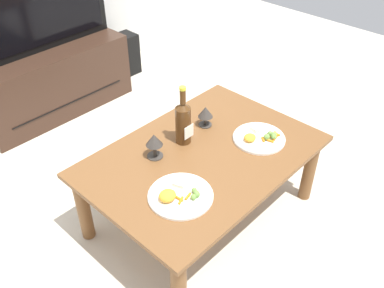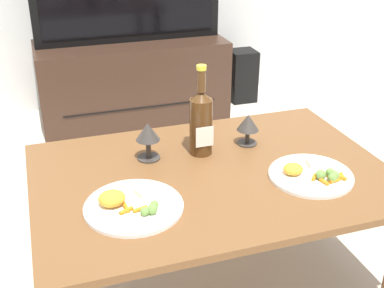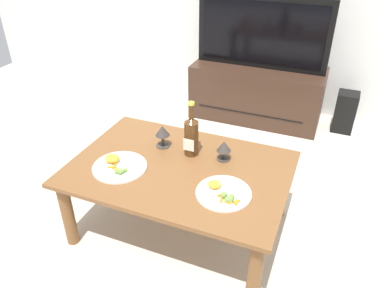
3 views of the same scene
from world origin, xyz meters
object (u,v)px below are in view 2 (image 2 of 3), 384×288
(goblet_right, at_px, (248,124))
(tv_stand, at_px, (132,80))
(goblet_left, at_px, (148,134))
(dining_table, at_px, (212,190))
(dinner_plate_right, at_px, (311,174))
(floor_speaker, at_px, (242,76))
(dinner_plate_left, at_px, (132,205))
(wine_bottle, at_px, (201,120))

(goblet_right, bearing_deg, tv_stand, 95.70)
(goblet_left, bearing_deg, dining_table, -42.39)
(goblet_left, height_order, dinner_plate_right, goblet_left)
(floor_speaker, relative_size, dinner_plate_left, 1.18)
(goblet_left, relative_size, dinner_plate_left, 0.46)
(wine_bottle, height_order, goblet_left, wine_bottle)
(floor_speaker, xyz_separation_m, goblet_right, (-0.63, -1.49, 0.35))
(floor_speaker, distance_m, wine_bottle, 1.76)
(floor_speaker, bearing_deg, goblet_right, -112.31)
(dining_table, distance_m, tv_stand, 1.61)
(dining_table, xyz_separation_m, tv_stand, (0.06, 1.61, -0.13))
(goblet_right, bearing_deg, floor_speaker, 66.94)
(goblet_left, distance_m, dinner_plate_right, 0.57)
(goblet_left, bearing_deg, goblet_right, 0.00)
(goblet_left, bearing_deg, dinner_plate_right, -31.91)
(tv_stand, distance_m, dinner_plate_left, 1.79)
(goblet_right, bearing_deg, dinner_plate_left, -149.58)
(tv_stand, bearing_deg, dining_table, -92.03)
(tv_stand, xyz_separation_m, dinner_plate_right, (0.24, -1.74, 0.21))
(goblet_right, relative_size, dinner_plate_right, 0.43)
(goblet_left, bearing_deg, floor_speaker, 55.69)
(tv_stand, height_order, dinner_plate_right, dinner_plate_right)
(dining_table, bearing_deg, dinner_plate_right, -24.15)
(dining_table, distance_m, dinner_plate_left, 0.34)
(dinner_plate_left, bearing_deg, dinner_plate_right, -0.29)
(dining_table, xyz_separation_m, dinner_plate_left, (-0.30, -0.13, 0.08))
(dinner_plate_left, height_order, dinner_plate_right, dinner_plate_left)
(floor_speaker, bearing_deg, dinner_plate_right, -105.88)
(dining_table, relative_size, dinner_plate_right, 4.28)
(dinner_plate_left, bearing_deg, goblet_right, 30.42)
(floor_speaker, xyz_separation_m, dinner_plate_right, (-0.53, -1.79, 0.28))
(floor_speaker, xyz_separation_m, dinner_plate_left, (-1.14, -1.78, 0.28))
(dining_table, distance_m, floor_speaker, 1.86)
(dinner_plate_left, bearing_deg, tv_stand, 78.27)
(floor_speaker, height_order, dinner_plate_right, dinner_plate_right)
(goblet_right, bearing_deg, dinner_plate_right, -71.63)
(goblet_left, distance_m, dinner_plate_left, 0.33)
(tv_stand, bearing_deg, floor_speaker, 3.33)
(dining_table, xyz_separation_m, wine_bottle, (0.01, 0.15, 0.20))
(dinner_plate_left, relative_size, dinner_plate_right, 1.07)
(dinner_plate_left, bearing_deg, floor_speaker, 57.46)
(wine_bottle, xyz_separation_m, dinner_plate_right, (0.29, -0.28, -0.12))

